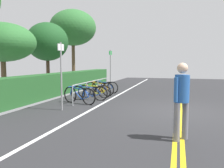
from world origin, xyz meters
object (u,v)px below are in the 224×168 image
(bicycle_4, at_px, (105,87))
(sign_post_near, at_px, (61,70))
(tree_mid, at_px, (2,42))
(bicycle_1, at_px, (89,93))
(bicycle_3, at_px, (99,89))
(bicycle_0, at_px, (79,95))
(tree_far_right, at_px, (47,42))
(pedestrian, at_px, (182,96))
(bike_rack, at_px, (93,85))
(tree_extra, at_px, (73,28))
(bicycle_2, at_px, (94,91))
(sign_post_far, at_px, (110,67))

(bicycle_4, bearing_deg, sign_post_near, 179.49)
(sign_post_near, relative_size, tree_mid, 0.67)
(bicycle_1, xyz_separation_m, bicycle_3, (1.72, 0.09, 0.02))
(bicycle_0, relative_size, sign_post_near, 0.69)
(tree_far_right, bearing_deg, pedestrian, -133.97)
(bicycle_4, bearing_deg, tree_mid, 124.33)
(bike_rack, height_order, sign_post_near, sign_post_near)
(bicycle_0, bearing_deg, tree_extra, 26.79)
(bicycle_2, bearing_deg, bicycle_1, -176.96)
(sign_post_near, height_order, tree_extra, tree_extra)
(bicycle_0, bearing_deg, bike_rack, 1.74)
(bicycle_0, relative_size, tree_extra, 0.30)
(bicycle_4, height_order, sign_post_far, sign_post_far)
(bicycle_2, distance_m, bicycle_3, 0.89)
(bike_rack, height_order, tree_far_right, tree_far_right)
(bicycle_1, bearing_deg, tree_far_right, 52.00)
(bicycle_4, relative_size, tree_extra, 0.29)
(bicycle_4, bearing_deg, pedestrian, -150.61)
(bicycle_4, height_order, tree_far_right, tree_far_right)
(bicycle_0, relative_size, tree_mid, 0.46)
(bike_rack, relative_size, sign_post_near, 1.89)
(bicycle_1, bearing_deg, pedestrian, -138.93)
(tree_extra, bearing_deg, pedestrian, -144.70)
(sign_post_near, xyz_separation_m, tree_mid, (2.12, 4.36, 1.26))
(sign_post_near, distance_m, tree_far_right, 7.00)
(bicycle_0, relative_size, bicycle_1, 0.96)
(bike_rack, distance_m, bicycle_3, 0.92)
(bicycle_1, bearing_deg, sign_post_far, 1.00)
(bicycle_3, bearing_deg, sign_post_near, 179.35)
(sign_post_near, xyz_separation_m, tree_far_right, (5.58, 3.93, 1.56))
(bicycle_2, relative_size, bicycle_3, 0.95)
(sign_post_near, height_order, tree_mid, tree_mid)
(bicycle_3, xyz_separation_m, pedestrian, (-6.40, -4.17, 0.67))
(bike_rack, relative_size, bicycle_0, 2.75)
(bicycle_1, distance_m, tree_extra, 8.59)
(bicycle_1, height_order, bicycle_3, bicycle_3)
(tree_far_right, bearing_deg, bicycle_1, -128.00)
(bicycle_0, xyz_separation_m, sign_post_near, (-1.46, 0.05, 1.13))
(bicycle_1, xyz_separation_m, pedestrian, (-4.68, -4.08, 0.69))
(pedestrian, bearing_deg, tree_far_right, 46.03)
(bicycle_0, relative_size, bicycle_4, 1.03)
(tree_extra, bearing_deg, bicycle_1, -149.42)
(bicycle_0, distance_m, tree_far_right, 6.33)
(bicycle_2, xyz_separation_m, tree_extra, (5.69, 3.81, 4.05))
(bicycle_2, relative_size, bicycle_4, 1.01)
(tree_extra, bearing_deg, bicycle_0, -153.21)
(bicycle_0, distance_m, tree_mid, 5.06)
(bicycle_2, height_order, tree_far_right, tree_far_right)
(bicycle_2, relative_size, tree_extra, 0.29)
(bike_rack, height_order, bicycle_4, bike_rack)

